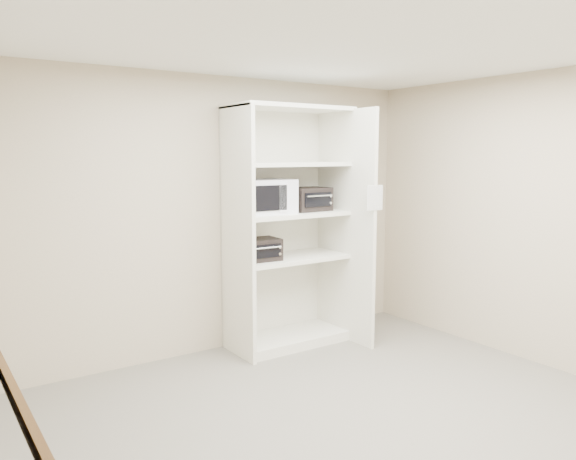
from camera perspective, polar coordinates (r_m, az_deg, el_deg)
floor at (r=4.35m, az=6.34°, el=-18.94°), size 4.50×4.00×0.01m
ceiling at (r=3.96m, az=6.95°, el=18.60°), size 4.50×4.00×0.01m
wall_back at (r=5.59m, az=-6.92°, el=1.50°), size 4.50×0.02×2.70m
wall_right at (r=5.66m, az=24.12°, el=0.97°), size 0.02×4.00×2.70m
shelving_unit at (r=5.70m, az=0.45°, el=-0.54°), size 1.24×0.92×2.42m
microwave at (r=5.51m, az=-2.57°, el=3.42°), size 0.57×0.44×0.33m
toaster_oven_upper at (r=5.78m, az=2.04°, el=3.15°), size 0.43×0.34×0.24m
toaster_oven_lower at (r=5.48m, az=-2.98°, el=-1.99°), size 0.40×0.32×0.21m
paper_sign at (r=5.51m, az=8.82°, el=3.26°), size 0.19×0.01×0.24m
chair_rail at (r=3.13m, az=-26.97°, el=-12.67°), size 0.04×3.98×0.08m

